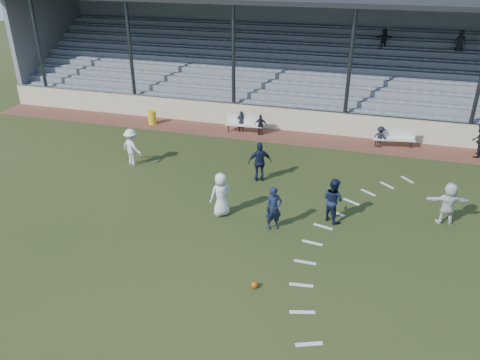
# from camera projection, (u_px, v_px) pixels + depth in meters

# --- Properties ---
(ground) EXTENTS (90.00, 90.00, 0.00)m
(ground) POSITION_uv_depth(u_px,v_px,m) (219.00, 248.00, 15.39)
(ground) COLOR #283314
(ground) RESTS_ON ground
(cinder_track) EXTENTS (34.00, 2.00, 0.02)m
(cinder_track) POSITION_uv_depth(u_px,v_px,m) (282.00, 136.00, 24.41)
(cinder_track) COLOR brown
(cinder_track) RESTS_ON ground
(retaining_wall) EXTENTS (34.00, 0.18, 1.20)m
(retaining_wall) POSITION_uv_depth(u_px,v_px,m) (287.00, 119.00, 25.05)
(retaining_wall) COLOR beige
(retaining_wall) RESTS_ON ground
(bench_left) EXTENTS (2.02, 0.56, 0.95)m
(bench_left) POSITION_uv_depth(u_px,v_px,m) (245.00, 122.00, 24.73)
(bench_left) COLOR silver
(bench_left) RESTS_ON cinder_track
(bench_right) EXTENTS (2.04, 0.76, 0.95)m
(bench_right) POSITION_uv_depth(u_px,v_px,m) (394.00, 136.00, 22.91)
(bench_right) COLOR silver
(bench_right) RESTS_ON cinder_track
(trash_bin) EXTENTS (0.45, 0.45, 0.72)m
(trash_bin) POSITION_uv_depth(u_px,v_px,m) (152.00, 117.00, 26.00)
(trash_bin) COLOR gold
(trash_bin) RESTS_ON cinder_track
(football) EXTENTS (0.20, 0.20, 0.20)m
(football) POSITION_uv_depth(u_px,v_px,m) (254.00, 285.00, 13.55)
(football) COLOR #C9420B
(football) RESTS_ON ground
(player_white_lead) EXTENTS (0.96, 0.93, 1.66)m
(player_white_lead) POSITION_uv_depth(u_px,v_px,m) (221.00, 194.00, 16.95)
(player_white_lead) COLOR silver
(player_white_lead) RESTS_ON ground
(player_navy_lead) EXTENTS (0.70, 0.62, 1.60)m
(player_navy_lead) POSITION_uv_depth(u_px,v_px,m) (274.00, 209.00, 16.10)
(player_navy_lead) COLOR #121A33
(player_navy_lead) RESTS_ON ground
(player_navy_mid) EXTENTS (1.02, 0.98, 1.65)m
(player_navy_mid) POSITION_uv_depth(u_px,v_px,m) (333.00, 200.00, 16.60)
(player_navy_mid) COLOR #121A33
(player_navy_mid) RESTS_ON ground
(player_white_wing) EXTENTS (1.24, 0.98, 1.69)m
(player_white_wing) POSITION_uv_depth(u_px,v_px,m) (132.00, 147.00, 20.94)
(player_white_wing) COLOR silver
(player_white_wing) RESTS_ON ground
(player_navy_wing) EXTENTS (1.08, 0.77, 1.71)m
(player_navy_wing) POSITION_uv_depth(u_px,v_px,m) (260.00, 162.00, 19.47)
(player_navy_wing) COLOR #121A33
(player_navy_wing) RESTS_ON ground
(player_white_back) EXTENTS (1.53, 0.70, 1.59)m
(player_white_back) POSITION_uv_depth(u_px,v_px,m) (448.00, 203.00, 16.46)
(player_white_back) COLOR silver
(player_white_back) RESTS_ON ground
(official) EXTENTS (0.88, 0.97, 1.62)m
(official) POSITION_uv_depth(u_px,v_px,m) (479.00, 140.00, 21.69)
(official) COLOR black
(official) RESTS_ON cinder_track
(sub_left_near) EXTENTS (0.48, 0.39, 1.14)m
(sub_left_near) POSITION_uv_depth(u_px,v_px,m) (241.00, 121.00, 24.80)
(sub_left_near) COLOR black
(sub_left_near) RESTS_ON cinder_track
(sub_left_far) EXTENTS (0.69, 0.39, 1.10)m
(sub_left_far) POSITION_uv_depth(u_px,v_px,m) (261.00, 125.00, 24.36)
(sub_left_far) COLOR black
(sub_left_far) RESTS_ON cinder_track
(sub_right) EXTENTS (0.78, 0.60, 1.07)m
(sub_right) POSITION_uv_depth(u_px,v_px,m) (380.00, 137.00, 22.88)
(sub_right) COLOR black
(sub_right) RESTS_ON cinder_track
(grandstand) EXTENTS (34.60, 9.00, 6.61)m
(grandstand) POSITION_uv_depth(u_px,v_px,m) (303.00, 70.00, 28.39)
(grandstand) COLOR gray
(grandstand) RESTS_ON ground
(penalty_arc) EXTENTS (3.89, 14.63, 0.01)m
(penalty_arc) POSITION_uv_depth(u_px,v_px,m) (346.00, 269.00, 14.37)
(penalty_arc) COLOR silver
(penalty_arc) RESTS_ON ground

